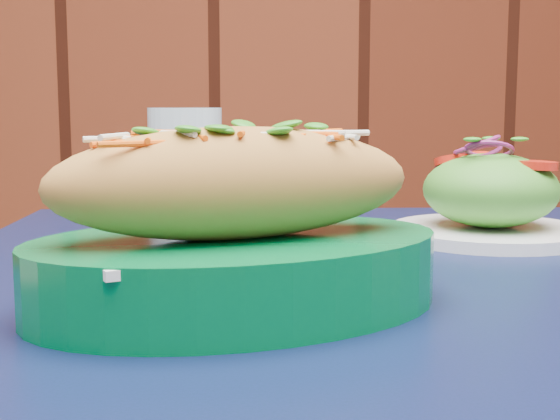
{
  "coord_description": "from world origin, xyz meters",
  "views": [
    {
      "loc": [
        -0.29,
        0.89,
        0.89
      ],
      "look_at": [
        -0.27,
        1.44,
        0.81
      ],
      "focal_mm": 50.0,
      "sensor_mm": 36.0,
      "label": 1
    }
  ],
  "objects": [
    {
      "name": "cafe_table",
      "position": [
        -0.17,
        1.5,
        0.66
      ],
      "size": [
        0.8,
        0.8,
        0.75
      ],
      "rotation": [
        0.0,
        0.0,
        -0.0
      ],
      "color": "black",
      "rests_on": "ground"
    },
    {
      "name": "banh_mi_basket",
      "position": [
        -0.3,
        1.39,
        0.8
      ],
      "size": [
        0.33,
        0.27,
        0.13
      ],
      "rotation": [
        0.0,
        0.0,
        0.37
      ],
      "color": "#005F2D",
      "rests_on": "cafe_table"
    },
    {
      "name": "salad_plate",
      "position": [
        -0.05,
        1.66,
        0.79
      ],
      "size": [
        0.2,
        0.2,
        0.1
      ],
      "rotation": [
        0.0,
        0.0,
        0.37
      ],
      "color": "white",
      "rests_on": "cafe_table"
    },
    {
      "name": "water_glass",
      "position": [
        -0.36,
        1.75,
        0.82
      ],
      "size": [
        0.08,
        0.08,
        0.13
      ],
      "primitive_type": "cylinder",
      "color": "silver",
      "rests_on": "cafe_table"
    }
  ]
}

